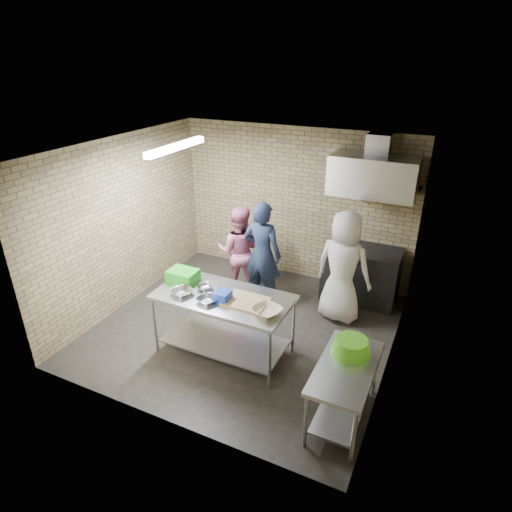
# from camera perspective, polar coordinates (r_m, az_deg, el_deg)

# --- Properties ---
(floor) EXTENTS (4.20, 4.20, 0.00)m
(floor) POSITION_cam_1_polar(r_m,az_deg,el_deg) (6.68, -1.53, -9.45)
(floor) COLOR black
(floor) RESTS_ON ground
(ceiling) EXTENTS (4.20, 4.20, 0.00)m
(ceiling) POSITION_cam_1_polar(r_m,az_deg,el_deg) (5.59, -1.86, 13.86)
(ceiling) COLOR black
(ceiling) RESTS_ON ground
(back_wall) EXTENTS (4.20, 0.06, 2.70)m
(back_wall) POSITION_cam_1_polar(r_m,az_deg,el_deg) (7.72, 5.11, 6.70)
(back_wall) COLOR tan
(back_wall) RESTS_ON ground
(front_wall) EXTENTS (4.20, 0.06, 2.70)m
(front_wall) POSITION_cam_1_polar(r_m,az_deg,el_deg) (4.54, -13.31, -8.33)
(front_wall) COLOR tan
(front_wall) RESTS_ON ground
(left_wall) EXTENTS (0.06, 4.00, 2.70)m
(left_wall) POSITION_cam_1_polar(r_m,az_deg,el_deg) (7.14, -16.91, 4.10)
(left_wall) COLOR tan
(left_wall) RESTS_ON ground
(right_wall) EXTENTS (0.06, 4.00, 2.70)m
(right_wall) POSITION_cam_1_polar(r_m,az_deg,el_deg) (5.48, 18.33, -2.81)
(right_wall) COLOR tan
(right_wall) RESTS_ON ground
(prep_table) EXTENTS (1.81, 0.90, 0.90)m
(prep_table) POSITION_cam_1_polar(r_m,az_deg,el_deg) (5.98, -4.23, -8.96)
(prep_table) COLOR silver
(prep_table) RESTS_ON floor
(side_counter) EXTENTS (0.60, 1.20, 0.75)m
(side_counter) POSITION_cam_1_polar(r_m,az_deg,el_deg) (5.16, 11.43, -17.15)
(side_counter) COLOR silver
(side_counter) RESTS_ON floor
(stove) EXTENTS (1.20, 0.70, 0.90)m
(stove) POSITION_cam_1_polar(r_m,az_deg,el_deg) (7.43, 13.65, -2.30)
(stove) COLOR black
(stove) RESTS_ON floor
(range_hood) EXTENTS (1.30, 0.60, 0.60)m
(range_hood) POSITION_cam_1_polar(r_m,az_deg,el_deg) (6.89, 15.16, 10.12)
(range_hood) COLOR silver
(range_hood) RESTS_ON back_wall
(hood_duct) EXTENTS (0.35, 0.30, 0.30)m
(hood_duct) POSITION_cam_1_polar(r_m,az_deg,el_deg) (6.93, 15.85, 13.98)
(hood_duct) COLOR #A5A8AD
(hood_duct) RESTS_ON back_wall
(wall_shelf) EXTENTS (0.80, 0.20, 0.04)m
(wall_shelf) POSITION_cam_1_polar(r_m,az_deg,el_deg) (7.07, 17.70, 8.67)
(wall_shelf) COLOR #3F2B19
(wall_shelf) RESTS_ON back_wall
(fluorescent_fixture) EXTENTS (0.10, 1.25, 0.08)m
(fluorescent_fixture) POSITION_cam_1_polar(r_m,az_deg,el_deg) (6.11, -10.48, 13.91)
(fluorescent_fixture) COLOR white
(fluorescent_fixture) RESTS_ON ceiling
(green_crate) EXTENTS (0.40, 0.30, 0.16)m
(green_crate) POSITION_cam_1_polar(r_m,az_deg,el_deg) (6.12, -9.57, -2.56)
(green_crate) COLOR green
(green_crate) RESTS_ON prep_table
(blue_tub) EXTENTS (0.20, 0.20, 0.13)m
(blue_tub) POSITION_cam_1_polar(r_m,az_deg,el_deg) (5.60, -4.45, -5.24)
(blue_tub) COLOR #183CB9
(blue_tub) RESTS_ON prep_table
(cutting_board) EXTENTS (0.55, 0.42, 0.03)m
(cutting_board) POSITION_cam_1_polar(r_m,az_deg,el_deg) (5.57, -1.33, -6.00)
(cutting_board) COLOR tan
(cutting_board) RESTS_ON prep_table
(mixing_bowl_a) EXTENTS (0.36, 0.36, 0.07)m
(mixing_bowl_a) POSITION_cam_1_polar(r_m,az_deg,el_deg) (5.81, -9.67, -4.70)
(mixing_bowl_a) COLOR #B8B9BF
(mixing_bowl_a) RESTS_ON prep_table
(mixing_bowl_b) EXTENTS (0.27, 0.27, 0.07)m
(mixing_bowl_b) POSITION_cam_1_polar(r_m,az_deg,el_deg) (5.89, -6.70, -4.06)
(mixing_bowl_b) COLOR #B4B7BB
(mixing_bowl_b) RESTS_ON prep_table
(mixing_bowl_c) EXTENTS (0.33, 0.33, 0.06)m
(mixing_bowl_c) POSITION_cam_1_polar(r_m,az_deg,el_deg) (5.60, -6.39, -5.75)
(mixing_bowl_c) COLOR silver
(mixing_bowl_c) RESTS_ON prep_table
(ceramic_bowl) EXTENTS (0.44, 0.44, 0.09)m
(ceramic_bowl) POSITION_cam_1_polar(r_m,az_deg,el_deg) (5.33, 1.43, -7.25)
(ceramic_bowl) COLOR beige
(ceramic_bowl) RESTS_ON prep_table
(green_basin) EXTENTS (0.46, 0.46, 0.17)m
(green_basin) POSITION_cam_1_polar(r_m,az_deg,el_deg) (5.06, 12.41, -11.45)
(green_basin) COLOR #59C626
(green_basin) RESTS_ON side_counter
(bottle_red) EXTENTS (0.07, 0.07, 0.18)m
(bottle_red) POSITION_cam_1_polar(r_m,az_deg,el_deg) (7.08, 15.81, 9.86)
(bottle_red) COLOR #B22619
(bottle_red) RESTS_ON wall_shelf
(man_navy) EXTENTS (0.65, 0.43, 1.76)m
(man_navy) POSITION_cam_1_polar(r_m,az_deg,el_deg) (6.90, 0.82, 0.24)
(man_navy) COLOR #141A33
(man_navy) RESTS_ON floor
(woman_pink) EXTENTS (0.90, 0.80, 1.54)m
(woman_pink) POSITION_cam_1_polar(r_m,az_deg,el_deg) (7.28, -2.25, 0.68)
(woman_pink) COLOR #C16686
(woman_pink) RESTS_ON floor
(woman_white) EXTENTS (0.93, 0.68, 1.76)m
(woman_white) POSITION_cam_1_polar(r_m,az_deg,el_deg) (6.62, 11.37, -1.44)
(woman_white) COLOR silver
(woman_white) RESTS_ON floor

